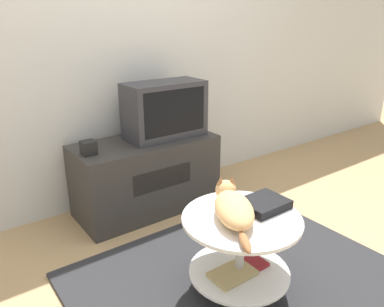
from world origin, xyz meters
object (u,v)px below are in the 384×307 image
speaker (89,148)px  tv (165,110)px  cat (233,206)px  dvd_box (264,204)px

speaker → tv: bearing=2.9°
cat → speaker: bearing=46.4°
speaker → dvd_box: size_ratio=0.39×
cat → tv: bearing=14.7°
tv → speaker: tv is taller
speaker → cat: bearing=-74.1°
dvd_box → cat: bearing=172.2°
cat → dvd_box: bearing=-67.3°
tv → dvd_box: tv is taller
tv → dvd_box: size_ratio=2.54×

